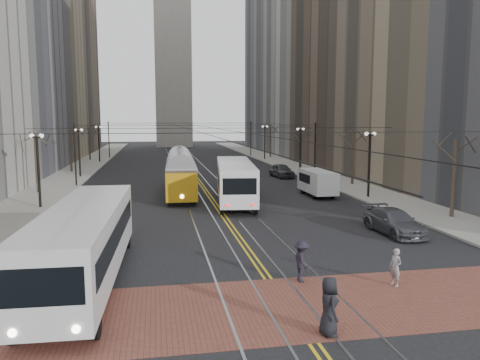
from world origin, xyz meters
name	(u,v)px	position (x,y,z in m)	size (l,w,h in m)	color
ground	(263,272)	(0.00, 0.00, 0.00)	(260.00, 260.00, 0.00)	black
sidewalk_left	(78,171)	(-15.00, 45.00, 0.07)	(5.00, 140.00, 0.15)	gray
sidewalk_right	(294,167)	(15.00, 45.00, 0.07)	(5.00, 140.00, 0.15)	gray
crosswalk_band	(287,306)	(0.00, -4.00, 0.01)	(25.00, 6.00, 0.01)	brown
streetcar_rails	(191,169)	(0.00, 45.00, 0.00)	(4.80, 130.00, 0.02)	gray
centre_lines	(191,169)	(0.00, 45.00, 0.01)	(0.42, 130.00, 0.01)	gold
building_left_midfar	(13,4)	(-27.50, 66.00, 26.00)	(20.00, 20.00, 52.00)	gray
building_left_far	(53,57)	(-25.50, 86.00, 20.00)	(16.00, 20.00, 40.00)	brown
building_right_mid	(362,50)	(25.50, 46.00, 17.00)	(16.00, 20.00, 34.00)	brown
building_right_midfar	(328,17)	(27.50, 66.00, 26.00)	(20.00, 20.00, 52.00)	#AAA8A0
building_right_far	(287,62)	(25.50, 86.00, 20.00)	(16.00, 20.00, 40.00)	slate
clock_tower	(172,2)	(0.00, 102.00, 35.96)	(12.00, 12.00, 66.00)	#B2AFA5
lamp_posts	(202,159)	(0.00, 28.75, 2.80)	(27.60, 57.20, 5.60)	black
street_trees	(196,154)	(0.00, 35.25, 2.80)	(31.68, 53.28, 5.60)	#382D23
trolley_wires	(196,146)	(0.00, 34.83, 3.77)	(25.96, 120.00, 6.60)	black
transit_bus	(85,245)	(-7.76, 0.00, 1.64)	(2.74, 13.15, 3.29)	silver
streetcar	(181,177)	(-2.50, 23.32, 1.61)	(2.54, 13.66, 3.22)	orange
rear_bus	(235,182)	(1.80, 18.34, 1.68)	(2.80, 12.90, 3.36)	silver
cargo_van	(317,183)	(9.67, 19.95, 1.17)	(2.04, 5.30, 2.35)	silver
sedan_grey	(282,171)	(10.15, 33.97, 0.82)	(1.93, 4.81, 1.64)	#3F4046
sedan_parked	(394,222)	(9.50, 5.66, 0.74)	(2.08, 5.12, 1.48)	#47494F
pedestrian_a	(329,306)	(0.66, -6.50, 0.98)	(0.94, 0.61, 1.93)	black
pedestrian_b	(395,267)	(5.04, -2.72, 0.81)	(0.58, 0.38, 1.59)	gray
pedestrian_d	(302,261)	(1.34, -1.50, 0.90)	(1.15, 0.66, 1.78)	black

